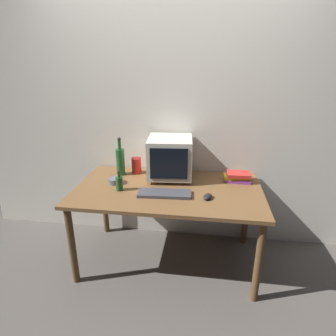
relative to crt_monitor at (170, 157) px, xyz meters
name	(u,v)px	position (x,y,z in m)	size (l,w,h in m)	color
ground_plane	(168,259)	(0.01, -0.23, -0.92)	(6.00, 6.00, 0.00)	#56514C
back_wall	(175,115)	(0.01, 0.26, 0.33)	(4.00, 0.08, 2.50)	silver
desk	(168,197)	(0.01, -0.23, -0.27)	(1.55, 0.87, 0.72)	brown
crt_monitor	(170,157)	(0.00, 0.00, 0.00)	(0.41, 0.42, 0.37)	beige
keyboard	(165,194)	(0.00, -0.36, -0.18)	(0.42, 0.15, 0.02)	#3F3F47
computer_mouse	(208,197)	(0.34, -0.38, -0.17)	(0.06, 0.10, 0.04)	black
bottle_tall	(120,161)	(-0.46, 0.01, -0.06)	(0.08, 0.08, 0.36)	#1E4C23
bottle_short	(119,183)	(-0.37, -0.33, -0.13)	(0.06, 0.06, 0.17)	#1E4C23
book_stack	(238,177)	(0.60, 0.00, -0.15)	(0.24, 0.16, 0.08)	#843893
cd_spindle	(115,181)	(-0.45, -0.19, -0.17)	(0.12, 0.12, 0.04)	#595B66
metal_canister	(136,166)	(-0.33, 0.07, -0.12)	(0.09, 0.09, 0.15)	#A51E19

